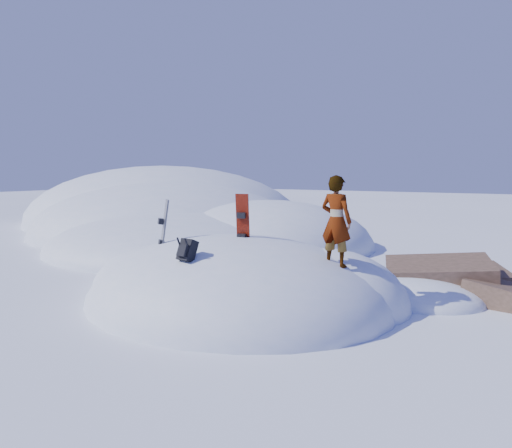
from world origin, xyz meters
The scene contains 9 objects.
ground centered at (0.00, 0.00, 0.00)m, with size 120.00×120.00×0.00m, color white.
snow_mound centered at (-0.17, 0.24, 0.00)m, with size 8.00×6.00×3.00m.
snow_ridge centered at (-10.43, 9.85, 0.00)m, with size 21.50×18.50×6.40m.
rock_outcrop centered at (3.72, 3.01, 0.01)m, with size 4.68×4.41×1.68m.
snowboard_red centered at (0.16, 0.03, 1.67)m, with size 0.32×0.26×1.55m.
snowboard_dark centered at (-1.63, -0.55, 1.48)m, with size 0.40×0.40×1.62m.
backpack centered at (0.01, -1.69, 1.42)m, with size 0.34×0.42×0.50m.
gear_pile centered at (-2.23, -1.53, 0.10)m, with size 0.77×0.58×0.21m.
person centered at (2.30, 0.08, 1.94)m, with size 0.65×0.43×1.79m, color slate.
Camera 1 is at (6.03, -8.96, 2.92)m, focal length 35.00 mm.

